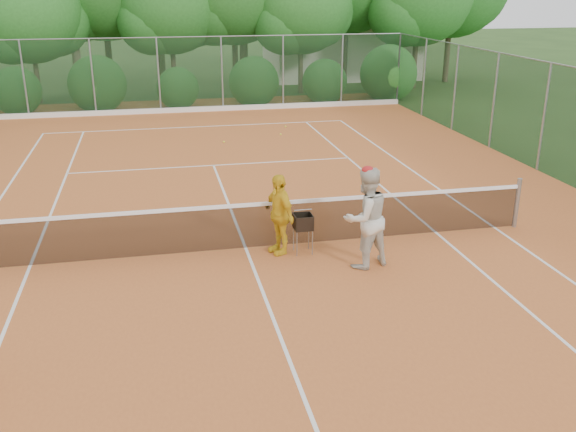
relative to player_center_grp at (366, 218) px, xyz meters
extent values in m
plane|color=#264418|center=(-2.06, 1.28, -0.98)|extent=(120.00, 120.00, 0.00)
cube|color=#C5662D|center=(-2.06, 1.28, -0.97)|extent=(18.00, 36.00, 0.02)
cube|color=beige|center=(6.94, 25.28, 0.52)|extent=(8.00, 5.00, 3.00)
cylinder|color=gray|center=(3.88, 1.28, -0.41)|extent=(0.10, 0.10, 1.10)
cube|color=black|center=(-2.06, 1.28, -0.50)|extent=(11.87, 0.03, 0.86)
cube|color=white|center=(-2.06, 1.28, -0.04)|extent=(11.87, 0.04, 0.07)
imported|color=beige|center=(0.00, 0.00, 0.00)|extent=(1.11, 0.98, 1.92)
ellipsoid|color=#B41818|center=(0.00, 0.00, 0.91)|extent=(0.22, 0.22, 0.14)
imported|color=yellow|center=(-1.44, 0.97, -0.16)|extent=(0.69, 1.02, 1.61)
cylinder|color=gray|center=(-1.14, 0.70, -0.71)|extent=(0.02, 0.02, 0.50)
cylinder|color=gray|center=(-0.82, 1.01, -0.71)|extent=(0.02, 0.02, 0.50)
cube|color=black|center=(-0.98, 0.85, -0.32)|extent=(0.35, 0.35, 0.29)
sphere|color=yellow|center=(-1.43, 10.43, -0.93)|extent=(0.07, 0.07, 0.07)
sphere|color=yellow|center=(1.09, 12.39, -0.93)|extent=(0.07, 0.07, 0.07)
sphere|color=#DDEC37|center=(0.65, 11.15, -0.93)|extent=(0.07, 0.07, 0.07)
cube|color=white|center=(-2.06, 13.16, -0.96)|extent=(11.03, 0.06, 0.01)
cube|color=white|center=(3.43, 1.28, -0.96)|extent=(0.06, 23.77, 0.01)
cube|color=white|center=(-6.17, 1.28, -0.96)|extent=(0.06, 23.77, 0.01)
cube|color=white|center=(2.05, 1.28, -0.96)|extent=(0.06, 23.77, 0.01)
cube|color=white|center=(-2.06, 7.68, -0.96)|extent=(8.23, 0.06, 0.01)
cube|color=white|center=(-2.06, 1.28, -0.96)|extent=(0.06, 12.80, 0.01)
cube|color=#19381E|center=(-2.06, 16.28, 0.54)|extent=(18.00, 0.02, 3.00)
cylinder|color=gray|center=(6.94, 16.28, 0.54)|extent=(0.07, 0.07, 3.00)
cylinder|color=gray|center=(6.94, 16.28, 0.54)|extent=(0.07, 0.07, 3.00)
cylinder|color=brown|center=(-8.56, 19.78, 0.62)|extent=(0.22, 0.22, 3.20)
sphere|color=#266521|center=(-8.56, 19.78, 2.98)|extent=(4.48, 4.48, 4.48)
cylinder|color=brown|center=(-5.56, 22.28, 1.27)|extent=(0.31, 0.31, 4.50)
cylinder|color=brown|center=(-2.56, 20.78, 0.77)|extent=(0.24, 0.24, 3.50)
cylinder|color=brown|center=(0.44, 21.28, 1.07)|extent=(0.28, 0.28, 4.10)
cylinder|color=brown|center=(3.44, 20.08, 0.72)|extent=(0.23, 0.23, 3.40)
sphere|color=#266521|center=(3.44, 20.08, 3.23)|extent=(4.76, 4.76, 4.76)
cylinder|color=brown|center=(6.44, 22.78, 1.34)|extent=(0.32, 0.32, 4.65)
cylinder|color=brown|center=(9.44, 20.48, 0.92)|extent=(0.26, 0.26, 3.80)
cylinder|color=brown|center=(11.94, 22.08, 1.14)|extent=(0.29, 0.29, 4.25)
camera|label=1|loc=(-3.71, -10.52, 4.06)|focal=40.00mm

